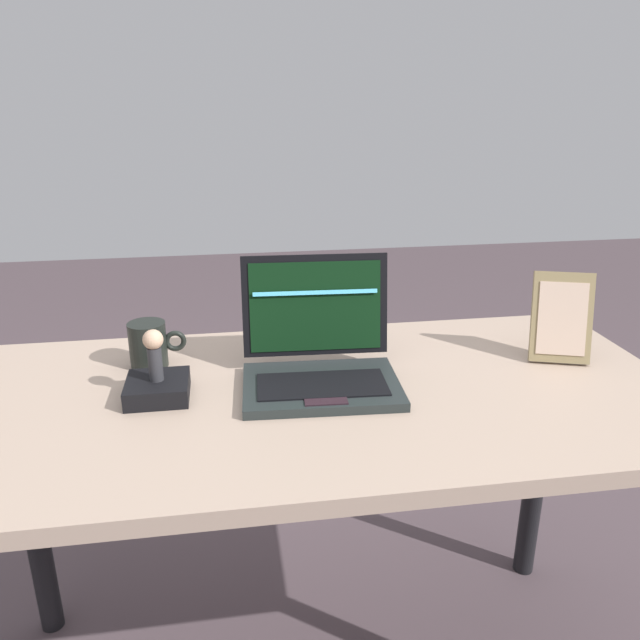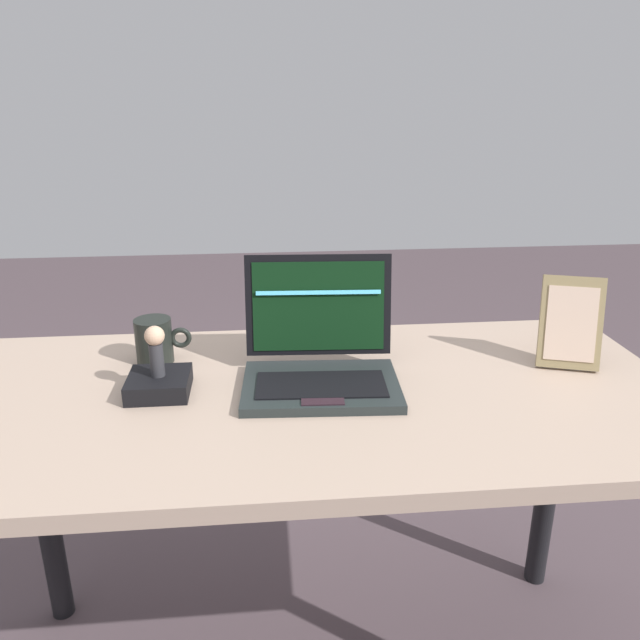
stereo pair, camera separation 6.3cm
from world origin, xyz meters
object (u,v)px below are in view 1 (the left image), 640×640
figurine_stand (158,389)px  figurine (154,351)px  photo_frame (561,318)px  coffee_mug (149,345)px  laptop_front (319,359)px

figurine_stand → figurine: 0.07m
photo_frame → figurine_stand: (-0.78, -0.05, -0.07)m
photo_frame → coffee_mug: (-0.81, 0.10, -0.04)m
laptop_front → figurine_stand: (-0.29, -0.02, -0.03)m
figurine_stand → coffee_mug: 0.15m
photo_frame → figurine_stand: photo_frame is taller
photo_frame → figurine_stand: size_ratio=1.64×
figurine_stand → photo_frame: bearing=3.3°
laptop_front → figurine_stand: laptop_front is taller
photo_frame → figurine_stand: bearing=-176.7°
figurine → coffee_mug: size_ratio=0.85×
figurine → coffee_mug: 0.15m
laptop_front → figurine: (-0.29, -0.02, 0.04)m
photo_frame → figurine: bearing=-176.7°
photo_frame → coffee_mug: photo_frame is taller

